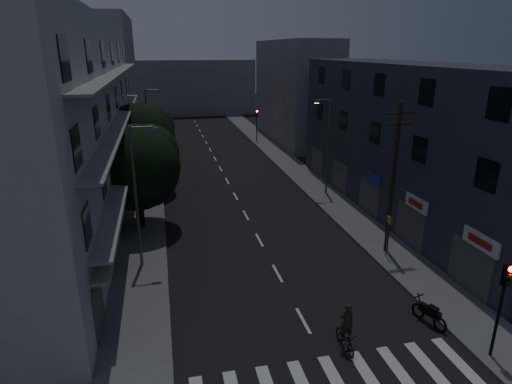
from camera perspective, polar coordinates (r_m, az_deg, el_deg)
name	(u,v)px	position (r m, az deg, el deg)	size (l,w,h in m)	color
ground	(226,180)	(41.15, -3.96, 1.67)	(160.00, 160.00, 0.00)	black
sidewalk_left	(146,184)	(40.75, -14.44, 1.05)	(3.00, 90.00, 0.15)	#565659
sidewalk_right	(301,174)	(42.84, 6.00, 2.40)	(3.00, 90.00, 0.15)	#565659
crosswalk	(337,383)	(17.86, 10.79, -23.75)	(10.90, 3.00, 0.01)	beige
lane_markings	(218,163)	(47.11, -5.14, 3.83)	(0.15, 60.50, 0.01)	beige
building_left	(70,123)	(32.91, -23.53, 8.41)	(7.00, 36.00, 14.00)	#B6B6B1
building_right	(408,140)	(33.76, 19.63, 6.50)	(6.19, 28.00, 11.00)	#282D37
building_far_left	(110,80)	(62.38, -18.88, 14.01)	(6.00, 20.00, 16.00)	slate
building_far_right	(294,91)	(58.97, 5.15, 13.22)	(6.00, 20.00, 13.00)	slate
building_far_end	(189,87)	(84.43, -8.89, 13.66)	(24.00, 8.00, 10.00)	slate
tree_near	(137,164)	(29.70, -15.53, 3.63)	(5.80, 5.80, 7.15)	black
tree_mid	(139,137)	(37.60, -15.30, 7.08)	(6.13, 6.13, 7.54)	black
tree_far	(146,123)	(50.51, -14.43, 8.95)	(4.96, 4.96, 6.13)	black
traffic_signal_near	(504,292)	(19.31, 30.18, -11.44)	(0.28, 0.37, 4.10)	black
traffic_signal_far_right	(257,119)	(57.34, 0.10, 9.71)	(0.28, 0.37, 4.10)	black
traffic_signal_far_left	(153,123)	(55.68, -13.54, 8.94)	(0.28, 0.37, 4.10)	black
street_lamp_left_near	(137,191)	(24.16, -15.53, 0.19)	(1.51, 0.25, 8.00)	#595B61
street_lamp_right	(327,142)	(36.15, 9.47, 6.61)	(1.51, 0.25, 8.00)	#5A5E62
street_lamp_left_far	(149,125)	(45.18, -14.07, 8.68)	(1.51, 0.25, 8.00)	#505457
utility_pole	(393,177)	(26.10, 17.84, 1.94)	(1.80, 0.24, 9.00)	black
bus_stop_sign	(388,229)	(26.35, 17.21, -4.73)	(0.06, 0.35, 2.52)	#595B60
motorcycle	(429,314)	(21.68, 22.09, -14.83)	(0.78, 1.90, 1.25)	black
cyclist	(346,333)	(19.04, 11.87, -17.97)	(0.63, 1.71, 2.15)	black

